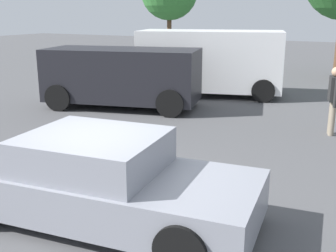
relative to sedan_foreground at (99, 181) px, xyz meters
The scene contains 5 objects.
ground_plane 0.63m from the sedan_foreground, 148.71° to the left, with size 80.00×80.00×0.00m, color #515154.
sedan_foreground is the anchor object (origin of this frame).
van_white 9.71m from the sedan_foreground, 103.45° to the left, with size 5.33×3.35×2.25m.
suv_dark 7.31m from the sedan_foreground, 121.64° to the left, with size 4.97×3.08×1.81m.
pedestrian 6.50m from the sedan_foreground, 69.10° to the left, with size 0.33×0.55×1.64m.
Camera 1 is at (3.65, -4.48, 2.88)m, focal length 44.57 mm.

